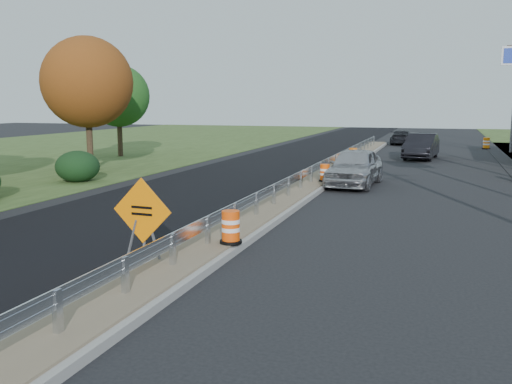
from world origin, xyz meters
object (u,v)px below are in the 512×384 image
(barrel_median_near, at_px, (231,228))
(car_dark_mid, at_px, (421,146))
(barrel_median_far, at_px, (353,156))
(barrel_shoulder_far, at_px, (486,144))
(car_silver, at_px, (355,167))
(caution_sign, at_px, (143,245))
(car_dark_far, at_px, (402,137))
(barrel_median_mid, at_px, (325,173))

(barrel_median_near, distance_m, car_dark_mid, 26.90)
(barrel_median_far, xyz_separation_m, car_dark_mid, (3.66, 6.12, 0.20))
(barrel_shoulder_far, distance_m, car_dark_mid, 11.08)
(barrel_median_near, bearing_deg, car_silver, 84.41)
(caution_sign, xyz_separation_m, barrel_median_far, (1.45, 22.44, 0.12))
(car_dark_mid, height_order, car_dark_far, car_dark_mid)
(car_dark_far, bearing_deg, barrel_shoulder_far, 157.41)
(barrel_median_near, xyz_separation_m, car_dark_mid, (3.66, 26.65, 0.22))
(barrel_median_near, height_order, barrel_median_far, barrel_median_far)
(caution_sign, xyz_separation_m, car_silver, (2.70, 14.69, 0.33))
(barrel_median_mid, distance_m, car_dark_far, 27.77)
(car_dark_mid, bearing_deg, barrel_shoulder_far, 70.45)
(barrel_median_mid, relative_size, car_dark_far, 0.18)
(car_dark_far, bearing_deg, barrel_median_near, 89.95)
(barrel_shoulder_far, xyz_separation_m, car_silver, (-7.15, -23.87, 0.41))
(car_dark_mid, bearing_deg, car_dark_far, 105.11)
(car_dark_far, bearing_deg, caution_sign, 88.06)
(barrel_shoulder_far, relative_size, car_dark_mid, 0.18)
(barrel_median_near, bearing_deg, barrel_median_mid, 90.00)
(barrel_median_near, bearing_deg, barrel_median_far, 90.00)
(caution_sign, xyz_separation_m, car_dark_far, (2.95, 41.74, 0.11))
(barrel_median_mid, bearing_deg, barrel_median_near, -90.00)
(barrel_median_far, distance_m, barrel_shoulder_far, 18.19)
(barrel_median_mid, xyz_separation_m, car_dark_mid, (3.66, 14.55, 0.25))
(barrel_shoulder_far, height_order, car_silver, car_silver)
(caution_sign, bearing_deg, barrel_median_near, 56.05)
(car_silver, bearing_deg, car_dark_far, 92.81)
(barrel_median_near, relative_size, car_dark_mid, 0.16)
(caution_sign, xyz_separation_m, barrel_median_near, (1.45, 1.91, 0.10))
(barrel_median_far, distance_m, car_silver, 7.85)
(car_silver, bearing_deg, barrel_median_mid, -148.05)
(caution_sign, relative_size, car_silver, 0.42)
(caution_sign, relative_size, car_dark_far, 0.47)
(barrel_median_mid, height_order, car_dark_mid, car_dark_mid)
(caution_sign, relative_size, barrel_shoulder_far, 2.22)
(barrel_median_mid, bearing_deg, car_silver, 28.61)
(caution_sign, height_order, car_silver, caution_sign)
(barrel_median_mid, bearing_deg, car_dark_mid, 75.89)
(barrel_median_mid, distance_m, car_dark_mid, 15.01)
(barrel_median_far, bearing_deg, car_dark_mid, 59.15)
(barrel_median_mid, relative_size, car_silver, 0.16)
(barrel_median_near, distance_m, barrel_median_far, 20.53)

